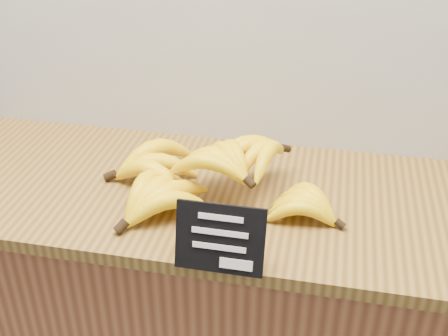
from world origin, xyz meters
TOP-DOWN VIEW (x-y plane):
  - counter_top at (0.04, 2.75)m, footprint 1.44×0.54m
  - chalkboard_sign at (0.07, 2.49)m, footprint 0.17×0.04m
  - banana_pile at (-0.02, 2.73)m, footprint 0.55×0.35m

SIDE VIEW (x-z plane):
  - counter_top at x=0.04m, z-range 0.90..0.93m
  - banana_pile at x=-0.02m, z-range 0.92..1.04m
  - chalkboard_sign at x=0.07m, z-range 0.93..1.06m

